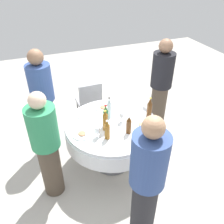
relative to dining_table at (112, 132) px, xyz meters
name	(u,v)px	position (x,y,z in m)	size (l,w,h in m)	color
ground_plane	(112,161)	(0.00, 0.00, -0.59)	(10.00, 10.00, 0.00)	#B7B2A8
dining_table	(112,132)	(0.00, 0.00, 0.00)	(1.31, 1.31, 0.74)	white
bottle_brown_inner	(149,109)	(0.06, 0.53, 0.30)	(0.07, 0.07, 0.33)	#593314
bottle_brown_west	(129,125)	(0.26, 0.13, 0.27)	(0.07, 0.07, 0.26)	#593314
bottle_amber_north	(107,130)	(0.27, -0.17, 0.28)	(0.07, 0.07, 0.28)	#8C5619
bottle_amber_far	(105,121)	(0.10, -0.13, 0.29)	(0.07, 0.07, 0.30)	#8C5619
bottle_clear_rear	(109,108)	(-0.15, 0.02, 0.30)	(0.06, 0.06, 0.32)	silver
bottle_green_south	(106,116)	(0.01, -0.09, 0.30)	(0.07, 0.07, 0.32)	#2D6B38
wine_glass_far	(97,130)	(0.20, -0.27, 0.26)	(0.07, 0.07, 0.16)	white
wine_glass_rear	(122,115)	(0.01, 0.14, 0.26)	(0.07, 0.07, 0.15)	white
plate_east	(82,134)	(0.10, -0.45, 0.16)	(0.24, 0.24, 0.04)	white
plate_mid	(103,108)	(-0.39, 0.01, 0.16)	(0.24, 0.24, 0.04)	white
plate_left	(142,125)	(0.20, 0.36, 0.16)	(0.26, 0.26, 0.04)	white
plate_front	(83,115)	(-0.33, -0.32, 0.16)	(0.21, 0.21, 0.02)	white
spoon_west	(122,110)	(-0.25, 0.26, 0.15)	(0.18, 0.02, 0.01)	silver
person_inner	(146,184)	(1.16, -0.09, 0.27)	(0.34, 0.34, 1.64)	#26262B
person_west	(44,101)	(-0.70, -0.81, 0.28)	(0.34, 0.34, 1.66)	#26262B
person_north	(160,88)	(-0.44, 1.01, 0.29)	(0.34, 0.34, 1.67)	#4C3F33
person_far	(47,146)	(0.20, -0.91, 0.20)	(0.34, 0.34, 1.52)	#4C3F33
chair_south	(89,100)	(-1.05, -0.03, -0.07)	(0.41, 0.41, 0.87)	#99999E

